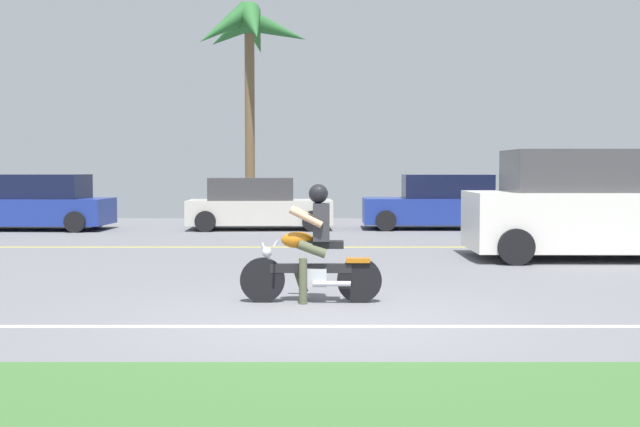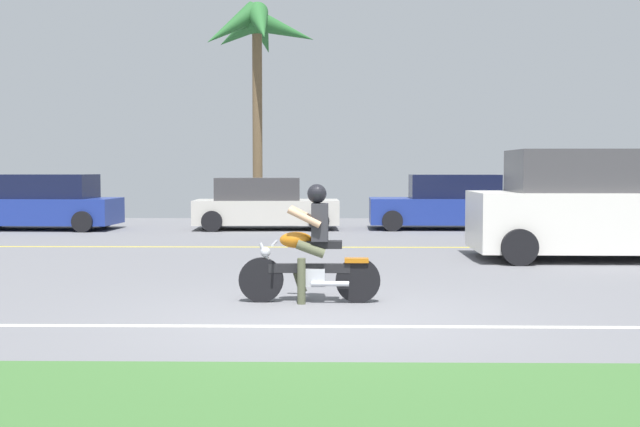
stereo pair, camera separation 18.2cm
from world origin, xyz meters
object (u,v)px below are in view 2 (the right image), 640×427
object	(u,v)px
parked_car_1	(264,205)
parked_car_2	(448,204)
parked_car_0	(41,204)
motorcyclist	(311,253)
palm_tree_0	(256,39)
suv_nearby	(598,206)

from	to	relation	value
parked_car_1	parked_car_2	world-z (taller)	parked_car_2
parked_car_0	parked_car_1	world-z (taller)	parked_car_0
motorcyclist	palm_tree_0	distance (m)	16.42
motorcyclist	parked_car_0	xyz separation A→B (m)	(-7.78, 11.79, 0.08)
suv_nearby	parked_car_0	size ratio (longest dim) A/B	1.07
motorcyclist	parked_car_1	distance (m)	12.07
palm_tree_0	suv_nearby	bearing A→B (deg)	-55.34
parked_car_0	parked_car_1	size ratio (longest dim) A/B	1.09
parked_car_2	palm_tree_0	xyz separation A→B (m)	(-5.63, 3.30, 5.09)
motorcyclist	suv_nearby	bearing A→B (deg)	42.94
parked_car_2	motorcyclist	bearing A→B (deg)	-105.91
parked_car_0	palm_tree_0	bearing A→B (deg)	33.01
suv_nearby	palm_tree_0	distance (m)	13.78
palm_tree_0	parked_car_0	bearing A→B (deg)	-146.99
parked_car_0	parked_car_2	size ratio (longest dim) A/B	1.05
suv_nearby	parked_car_0	xyz separation A→B (m)	(-12.95, 6.97, -0.27)
motorcyclist	suv_nearby	size ratio (longest dim) A/B	0.38
suv_nearby	palm_tree_0	bearing A→B (deg)	124.66
suv_nearby	palm_tree_0	xyz separation A→B (m)	(-7.34, 10.62, 4.82)
motorcyclist	parked_car_2	bearing A→B (deg)	74.09
motorcyclist	parked_car_2	world-z (taller)	parked_car_2
motorcyclist	palm_tree_0	world-z (taller)	palm_tree_0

